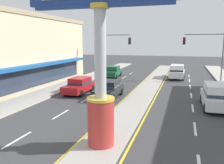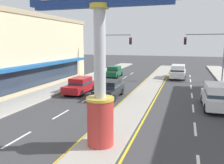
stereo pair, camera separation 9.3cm
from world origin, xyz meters
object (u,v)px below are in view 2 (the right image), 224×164
Objects in this scene: sedan_mid_left_lane at (114,71)px; suv_far_left_oncoming at (178,72)px; traffic_light_right_side at (209,48)px; district_sign at (100,66)px; suv_near_left_lane at (217,96)px; sedan_far_right_lane at (109,89)px; traffic_light_left_side at (111,47)px; sedan_near_right_lane at (80,85)px.

sedan_mid_left_lane is 0.94× the size of suv_far_left_oncoming.
traffic_light_right_side is 5.01m from suv_far_left_oncoming.
district_sign is 10.95m from suv_near_left_lane.
suv_far_left_oncoming is at bearing 66.99° from sedan_far_right_lane.
district_sign is 21.77m from traffic_light_left_side.
sedan_near_right_lane and sedan_far_right_lane have the same top height.
suv_far_left_oncoming is at bearing 10.91° from traffic_light_left_side.
suv_far_left_oncoming reaches higher than sedan_mid_left_lane.
sedan_near_right_lane is 0.93× the size of suv_far_left_oncoming.
sedan_mid_left_lane is 8.88m from suv_far_left_oncoming.
traffic_light_left_side is at bearing -169.09° from suv_far_left_oncoming.
suv_near_left_lane reaches higher than sedan_mid_left_lane.
suv_near_left_lane is at bearing -6.19° from sedan_far_right_lane.
suv_near_left_lane is at bearing -76.66° from suv_far_left_oncoming.
sedan_mid_left_lane is at bearing 105.49° from sedan_far_right_lane.
sedan_near_right_lane is at bearing -138.65° from traffic_light_right_side.
sedan_near_right_lane is 11.12m from sedan_mid_left_lane.
suv_far_left_oncoming reaches higher than sedan_near_right_lane.
sedan_far_right_lane is 12.37m from sedan_mid_left_lane.
sedan_far_right_lane is 8.87m from suv_near_left_lane.
district_sign reaches higher than suv_near_left_lane.
district_sign is at bearing -74.00° from sedan_far_right_lane.
sedan_far_right_lane is 14.09m from suv_far_left_oncoming.
district_sign is 10.47m from sedan_far_right_lane.
sedan_mid_left_lane is (-12.40, 0.21, -3.46)m from traffic_light_right_side.
traffic_light_left_side is 1.33× the size of suv_far_left_oncoming.
sedan_mid_left_lane is (-6.06, 21.52, -3.10)m from district_sign.
sedan_near_right_lane is (-12.39, -10.91, -3.46)m from traffic_light_right_side.
traffic_light_left_side is 1.44× the size of sedan_far_right_lane.
sedan_far_right_lane is 0.93× the size of suv_far_left_oncoming.
sedan_mid_left_lane is (0.28, 0.70, -3.46)m from traffic_light_left_side.
traffic_light_right_side is 1.33× the size of suv_far_left_oncoming.
district_sign is 1.76× the size of sedan_mid_left_lane.
sedan_near_right_lane is at bearing 166.39° from sedan_far_right_lane.
suv_near_left_lane is 1.00× the size of suv_far_left_oncoming.
traffic_light_left_side is at bearing 91.58° from sedan_near_right_lane.
suv_far_left_oncoming is (-3.30, 13.93, 0.00)m from suv_near_left_lane.
district_sign is 1.66× the size of suv_near_left_lane.
sedan_far_right_lane is (-9.10, -11.71, -3.46)m from traffic_light_right_side.
traffic_light_right_side is 13.08m from suv_near_left_lane.
traffic_light_right_side is at bearing 52.16° from sedan_far_right_lane.
traffic_light_left_side is 17.68m from suv_near_left_lane.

